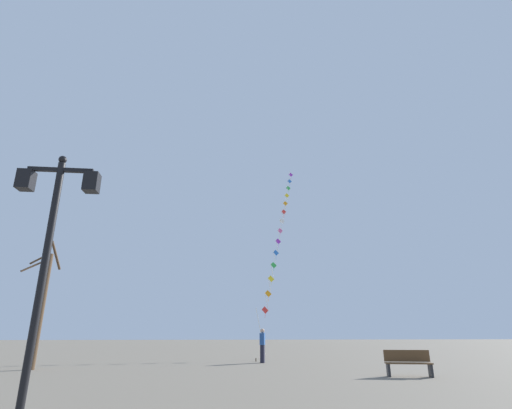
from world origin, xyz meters
TOP-DOWN VIEW (x-y plane):
  - ground_plane at (0.00, 20.00)m, footprint 160.00×160.00m
  - twin_lantern_lamp_post at (-3.47, 6.15)m, footprint 1.56×0.28m
  - kite_train at (4.82, 28.64)m, footprint 5.30×13.87m
  - kite_flyer at (2.34, 20.18)m, footprint 0.34×0.63m
  - bare_tree at (-7.91, 17.13)m, footprint 1.16×1.88m
  - park_bench at (6.71, 12.81)m, footprint 1.66×0.80m

SIDE VIEW (x-z plane):
  - ground_plane at x=0.00m, z-range 0.00..0.00m
  - park_bench at x=6.71m, z-range 0.01..0.90m
  - kite_flyer at x=2.34m, z-range 0.05..1.76m
  - bare_tree at x=-7.91m, z-range -0.14..5.45m
  - twin_lantern_lamp_post at x=-3.47m, z-range 0.95..5.89m
  - kite_train at x=4.82m, z-range 0.64..17.90m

